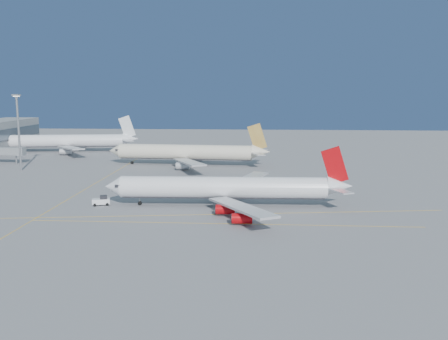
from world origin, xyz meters
TOP-DOWN VIEW (x-y plane):
  - ground at (0.00, 0.00)m, footprint 500.00×500.00m
  - taxiway_lines at (-14.71, 6.34)m, footprint 118.86×140.00m
  - airliner_virgin at (5.06, 3.45)m, footprint 64.88×58.36m
  - airliner_etihad at (-14.98, 72.88)m, footprint 65.98×60.83m
  - airliner_third at (-77.98, 111.67)m, footprint 65.68×60.00m
  - pushback_tug at (-28.52, 2.20)m, footprint 5.01×3.79m
  - light_mast at (-76.11, 55.60)m, footprint 2.46×2.46m

SIDE VIEW (x-z plane):
  - ground at x=0.00m, z-range 0.00..0.00m
  - taxiway_lines at x=-14.71m, z-range 0.00..0.02m
  - pushback_tug at x=-28.52m, z-range -0.09..2.47m
  - airliner_virgin at x=5.06m, z-range -3.18..12.84m
  - airliner_etihad at x=-14.98m, z-range -3.37..13.85m
  - airliner_third at x=-77.98m, z-range -3.48..14.16m
  - light_mast at x=-76.11m, z-range 2.57..31.00m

